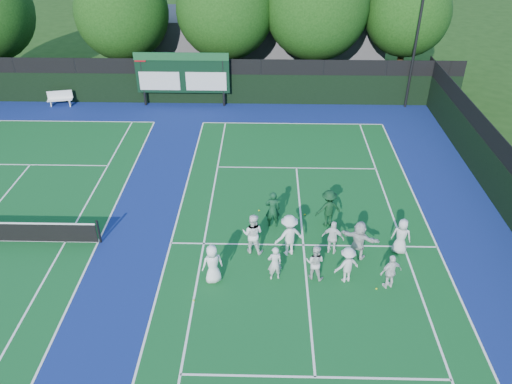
{
  "coord_description": "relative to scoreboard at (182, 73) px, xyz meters",
  "views": [
    {
      "loc": [
        -1.57,
        -15.17,
        12.89
      ],
      "look_at": [
        -2.0,
        3.0,
        1.3
      ],
      "focal_mm": 35.0,
      "sensor_mm": 36.0,
      "label": 1
    }
  ],
  "objects": [
    {
      "name": "player_back_1",
      "position": [
        6.37,
        -15.12,
        -1.28
      ],
      "size": [
        1.35,
        1.08,
        1.82
      ],
      "primitive_type": "imported",
      "rotation": [
        0.0,
        0.0,
        3.54
      ],
      "color": "white",
      "rests_on": "ground"
    },
    {
      "name": "tennis_ball_2",
      "position": [
        10.29,
        -16.27,
        -2.16
      ],
      "size": [
        0.07,
        0.07,
        0.07
      ],
      "primitive_type": "sphere",
      "color": "#D5E71B",
      "rests_on": "ground"
    },
    {
      "name": "tree_e",
      "position": [
        14.9,
        3.99,
        2.73
      ],
      "size": [
        5.67,
        5.67,
        7.91
      ],
      "color": "#301E0D",
      "rests_on": "ground"
    },
    {
      "name": "scoreboard",
      "position": [
        0.0,
        0.0,
        0.0
      ],
      "size": [
        6.0,
        0.21,
        3.55
      ],
      "color": "black",
      "rests_on": "ground"
    },
    {
      "name": "tennis_ball_3",
      "position": [
        5.14,
        -12.16,
        -2.16
      ],
      "size": [
        0.07,
        0.07,
        0.07
      ],
      "primitive_type": "sphere",
      "color": "#D5E71B",
      "rests_on": "ground"
    },
    {
      "name": "tree_c",
      "position": [
        2.7,
        3.99,
        2.89
      ],
      "size": [
        6.59,
        6.59,
        8.55
      ],
      "color": "#301E0D",
      "rests_on": "ground"
    },
    {
      "name": "coach_left",
      "position": [
        5.73,
        -13.26,
        -1.33
      ],
      "size": [
        0.66,
        0.45,
        1.73
      ],
      "primitive_type": "imported",
      "rotation": [
        0.0,
        0.0,
        3.21
      ],
      "color": "#103D22",
      "rests_on": "ground"
    },
    {
      "name": "tennis_ball_5",
      "position": [
        9.55,
        -17.12,
        -2.16
      ],
      "size": [
        0.07,
        0.07,
        0.07
      ],
      "primitive_type": "sphere",
      "color": "#D5E71B",
      "rests_on": "ground"
    },
    {
      "name": "ground",
      "position": [
        7.01,
        -15.59,
        -2.19
      ],
      "size": [
        120.0,
        120.0,
        0.0
      ],
      "primitive_type": "plane",
      "color": "#1A3D10",
      "rests_on": "ground"
    },
    {
      "name": "tree_b",
      "position": [
        -4.3,
        3.99,
        2.65
      ],
      "size": [
        6.31,
        6.31,
        8.16
      ],
      "color": "#301E0D",
      "rests_on": "ground"
    },
    {
      "name": "player_front_3",
      "position": [
        8.47,
        -16.65,
        -1.44
      ],
      "size": [
        1.11,
        0.87,
        1.51
      ],
      "primitive_type": "imported",
      "rotation": [
        0.0,
        0.0,
        3.51
      ],
      "color": "silver",
      "rests_on": "ground"
    },
    {
      "name": "light_pole_right",
      "position": [
        14.51,
        0.11,
        4.11
      ],
      "size": [
        1.2,
        0.3,
        10.12
      ],
      "color": "black",
      "rests_on": "ground"
    },
    {
      "name": "court_apron",
      "position": [
        1.01,
        -14.59,
        -2.19
      ],
      "size": [
        34.0,
        32.0,
        0.01
      ],
      "primitive_type": "cube",
      "color": "navy",
      "rests_on": "ground"
    },
    {
      "name": "player_front_4",
      "position": [
        10.01,
        -16.97,
        -1.46
      ],
      "size": [
        0.93,
        0.64,
        1.47
      ],
      "primitive_type": "imported",
      "rotation": [
        0.0,
        0.0,
        3.5
      ],
      "color": "white",
      "rests_on": "ground"
    },
    {
      "name": "tennis_ball_0",
      "position": [
        2.91,
        -17.86,
        -2.16
      ],
      "size": [
        0.07,
        0.07,
        0.07
      ],
      "primitive_type": "sphere",
      "color": "#D5E71B",
      "rests_on": "ground"
    },
    {
      "name": "player_back_2",
      "position": [
        8.13,
        -15.02,
        -1.44
      ],
      "size": [
        0.95,
        0.63,
        1.51
      ],
      "primitive_type": "imported",
      "rotation": [
        0.0,
        0.0,
        2.82
      ],
      "color": "white",
      "rests_on": "ground"
    },
    {
      "name": "tree_d",
      "position": [
        8.82,
        3.99,
        3.07
      ],
      "size": [
        6.98,
        6.98,
        8.93
      ],
      "color": "#301E0D",
      "rests_on": "ground"
    },
    {
      "name": "back_fence",
      "position": [
        1.01,
        0.41,
        -0.83
      ],
      "size": [
        34.0,
        0.08,
        3.0
      ],
      "color": "black",
      "rests_on": "ground"
    },
    {
      "name": "clubhouse",
      "position": [
        5.01,
        8.41,
        -0.19
      ],
      "size": [
        18.0,
        6.0,
        4.0
      ],
      "primitive_type": "cube",
      "color": "#5C5B61",
      "rests_on": "ground"
    },
    {
      "name": "near_court",
      "position": [
        7.01,
        -14.59,
        -2.18
      ],
      "size": [
        11.05,
        23.85,
        0.01
      ],
      "color": "#115622",
      "rests_on": "ground"
    },
    {
      "name": "tennis_ball_4",
      "position": [
        7.2,
        -12.43,
        -2.16
      ],
      "size": [
        0.07,
        0.07,
        0.07
      ],
      "primitive_type": "sphere",
      "color": "#D5E71B",
      "rests_on": "ground"
    },
    {
      "name": "bench",
      "position": [
        -8.15,
        -0.21,
        -1.66
      ],
      "size": [
        1.63,
        0.75,
        1.0
      ],
      "color": "white",
      "rests_on": "ground"
    },
    {
      "name": "player_front_2",
      "position": [
        7.3,
        -16.51,
        -1.45
      ],
      "size": [
        0.86,
        0.76,
        1.48
      ],
      "primitive_type": "imported",
      "rotation": [
        0.0,
        0.0,
        2.82
      ],
      "color": "silver",
      "rests_on": "ground"
    },
    {
      "name": "player_back_3",
      "position": [
        9.1,
        -15.25,
        -1.35
      ],
      "size": [
        1.62,
        1.09,
        1.67
      ],
      "primitive_type": "imported",
      "rotation": [
        0.0,
        0.0,
        2.72
      ],
      "color": "silver",
      "rests_on": "ground"
    },
    {
      "name": "player_back_0",
      "position": [
        4.94,
        -15.0,
        -1.31
      ],
      "size": [
        0.98,
        0.84,
        1.77
      ],
      "primitive_type": "imported",
      "rotation": [
        0.0,
        0.0,
        2.93
      ],
      "color": "white",
      "rests_on": "ground"
    },
    {
      "name": "player_front_1",
      "position": [
        5.8,
        -16.6,
        -1.45
      ],
      "size": [
        0.6,
        0.46,
        1.48
      ],
      "primitive_type": "imported",
      "rotation": [
        0.0,
        0.0,
        3.36
      ],
      "color": "silver",
      "rests_on": "ground"
    },
    {
      "name": "player_front_0",
      "position": [
        3.52,
        -16.78,
        -1.37
      ],
      "size": [
        0.94,
        0.78,
        1.63
      ],
      "primitive_type": "imported",
      "rotation": [
        0.0,
        0.0,
        3.53
      ],
      "color": "white",
      "rests_on": "ground"
    },
    {
      "name": "player_back_4",
      "position": [
        10.84,
        -14.9,
        -1.41
      ],
      "size": [
        0.88,
        0.71,
        1.57
      ],
      "primitive_type": "imported",
      "rotation": [
        0.0,
        0.0,
        2.82
      ],
      "color": "silver",
      "rests_on": "ground"
    },
    {
      "name": "coach_right",
      "position": [
        8.12,
        -13.14,
        -1.32
      ],
      "size": [
        1.26,
        0.95,
        1.74
      ],
      "primitive_type": "imported",
      "rotation": [
        0.0,
        0.0,
        3.44
      ],
      "color": "#0E3419",
      "rests_on": "ground"
    }
  ]
}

